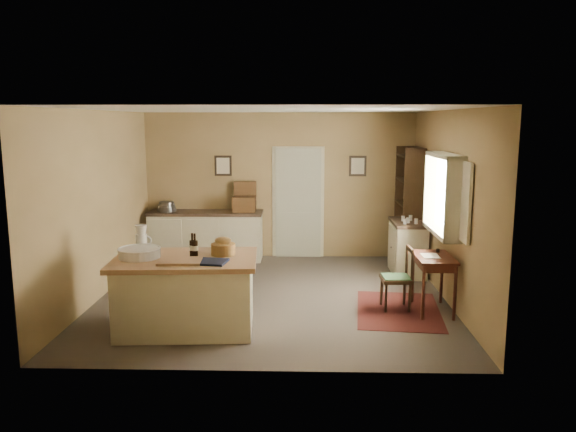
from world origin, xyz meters
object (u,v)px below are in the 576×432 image
Objects in this scene: work_island at (185,291)px; writing_desk at (434,264)px; sideboard at (207,234)px; right_cabinet at (408,247)px; desk_chair at (396,279)px; shelving_unit at (411,207)px.

writing_desk is (3.19, 0.75, 0.18)m from work_island.
right_cabinet is (3.54, -0.90, -0.02)m from sideboard.
writing_desk is 0.96× the size of desk_chair.
shelving_unit is at bearing 72.28° from desk_chair.
desk_chair is 1.87m from right_cabinet.
sideboard is 2.11× the size of right_cabinet.
right_cabinet reaches higher than writing_desk.
shelving_unit reaches higher than writing_desk.
sideboard is (-0.35, 3.54, -0.00)m from work_island.
desk_chair is at bearing -104.87° from shelving_unit.
sideboard is at bearing 135.62° from desk_chair.
writing_desk is 0.82× the size of right_cabinet.
work_island is at bearing -166.70° from writing_desk.
sideboard is 3.75m from shelving_unit.
shelving_unit reaches higher than sideboard.
sideboard is at bearing 91.94° from work_island.
work_island is 4.69m from shelving_unit.
right_cabinet is 0.86m from shelving_unit.
work_island is 4.14m from right_cabinet.
desk_chair is 0.40× the size of shelving_unit.
shelving_unit is (3.70, -0.30, 0.56)m from sideboard.
work_island is 2.20× the size of writing_desk.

